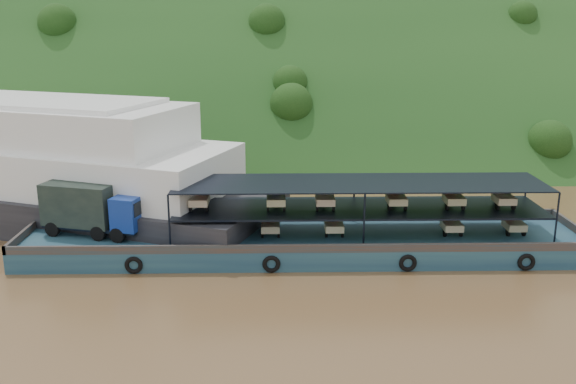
{
  "coord_description": "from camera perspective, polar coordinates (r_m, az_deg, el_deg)",
  "views": [
    {
      "loc": [
        -2.86,
        -38.27,
        14.38
      ],
      "look_at": [
        -2.0,
        3.0,
        3.2
      ],
      "focal_mm": 40.0,
      "sensor_mm": 36.0,
      "label": 1
    }
  ],
  "objects": [
    {
      "name": "hillside",
      "position": [
        75.7,
        0.99,
        4.2
      ],
      "size": [
        140.0,
        39.6,
        39.6
      ],
      "primitive_type": "cube",
      "rotation": [
        0.79,
        0.0,
        0.0
      ],
      "color": "#163915",
      "rests_on": "ground"
    },
    {
      "name": "ground",
      "position": [
        40.98,
        2.9,
        -5.41
      ],
      "size": [
        160.0,
        160.0,
        0.0
      ],
      "primitive_type": "plane",
      "color": "brown",
      "rests_on": "ground"
    },
    {
      "name": "cargo_barge",
      "position": [
        40.74,
        -0.1,
        -3.83
      ],
      "size": [
        35.0,
        7.18,
        4.54
      ],
      "color": "#15324C",
      "rests_on": "ground"
    }
  ]
}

